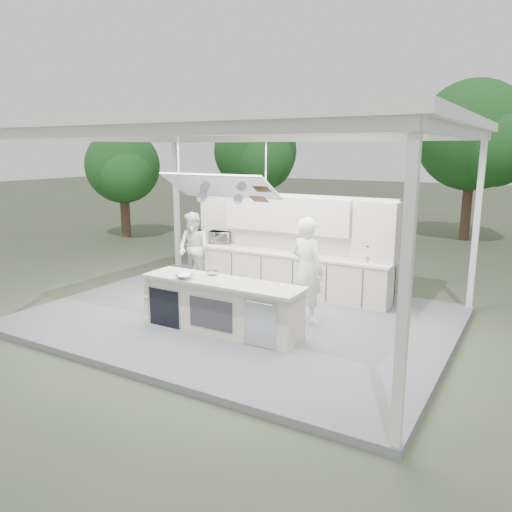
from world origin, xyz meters
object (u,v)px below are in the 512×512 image
Objects in this scene: sous_chef at (194,249)px; back_counter at (283,272)px; head_chef at (307,270)px; demo_island at (221,306)px.

back_counter is at bearing 20.57° from sous_chef.
sous_chef is at bearing -167.76° from back_counter.
back_counter is 2.87× the size of sous_chef.
demo_island is at bearing 66.34° from head_chef.
head_chef is at bearing -49.97° from back_counter.
sous_chef is at bearing 135.57° from demo_island.
head_chef reaches higher than demo_island.
back_counter is 2.11m from head_chef.
demo_island is 3.36m from sous_chef.
back_counter is 2.51× the size of head_chef.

